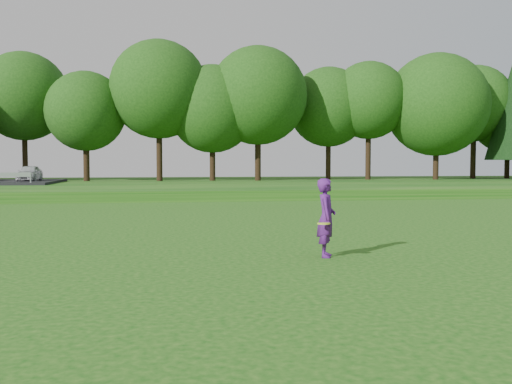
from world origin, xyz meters
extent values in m
plane|color=#0E470D|center=(0.00, 0.00, 0.00)|extent=(140.00, 140.00, 0.00)
cube|color=#0E470D|center=(0.00, 34.00, 0.30)|extent=(130.00, 30.00, 0.60)
cube|color=gray|center=(0.00, 20.00, 0.02)|extent=(130.00, 1.60, 0.04)
imported|color=silver|center=(-14.00, 33.00, 1.38)|extent=(1.42, 3.52, 1.20)
imported|color=#51186E|center=(-0.18, 0.32, 0.91)|extent=(0.60, 0.76, 1.81)
cylinder|color=#C5DB22|center=(-0.36, -0.14, 0.82)|extent=(0.29, 0.29, 0.03)
camera|label=1|loc=(-3.82, -12.31, 2.18)|focal=40.00mm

